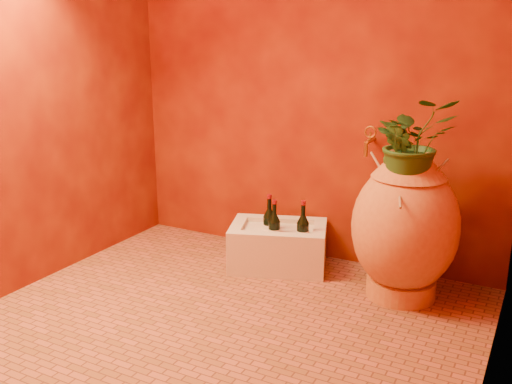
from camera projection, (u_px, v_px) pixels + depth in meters
The scene contains 11 objects.
floor at pixel (232, 315), 3.01m from camera, with size 2.50×2.50×0.00m, color brown.
wall_back at pixel (312, 64), 3.52m from camera, with size 2.50×0.02×2.50m, color #550A04.
wall_left at pixel (40, 67), 3.24m from camera, with size 0.02×2.00×2.50m, color #550A04.
amphora at pixel (405, 226), 3.12m from camera, with size 0.60×0.61×0.84m.
stone_basin at pixel (278, 247), 3.60m from camera, with size 0.69×0.59×0.28m.
wine_bottle_a at pixel (269, 227), 3.57m from camera, with size 0.08×0.08×0.32m.
wine_bottle_b at pixel (303, 233), 3.46m from camera, with size 0.08×0.08×0.32m.
wine_bottle_c at pixel (274, 231), 3.50m from camera, with size 0.08×0.08×0.31m.
wall_tap at pixel (369, 140), 3.37m from camera, with size 0.08×0.16×0.17m.
plant_main at pixel (413, 141), 2.96m from camera, with size 0.42×0.36×0.47m, color #1E4619.
plant_side at pixel (399, 155), 3.00m from camera, with size 0.18×0.15×0.33m, color #1E4619.
Camera 1 is at (1.39, -2.35, 1.44)m, focal length 40.00 mm.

